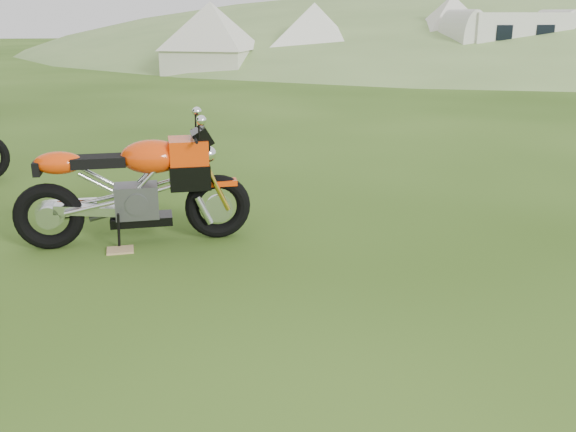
{
  "coord_description": "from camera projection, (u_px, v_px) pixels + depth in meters",
  "views": [
    {
      "loc": [
        -0.5,
        -4.69,
        2.27
      ],
      "look_at": [
        0.16,
        0.4,
        0.64
      ],
      "focal_mm": 40.0,
      "sensor_mm": 36.0,
      "label": 1
    }
  ],
  "objects": [
    {
      "name": "ground",
      "position": [
        275.0,
        307.0,
        5.19
      ],
      "size": [
        120.0,
        120.0,
        0.0
      ],
      "primitive_type": "plane",
      "color": "#25430E",
      "rests_on": "ground"
    },
    {
      "name": "hillside",
      "position": [
        547.0,
        46.0,
        45.92
      ],
      "size": [
        80.0,
        64.0,
        8.0
      ],
      "primitive_type": "ellipsoid",
      "color": "olive",
      "rests_on": "ground"
    },
    {
      "name": "hedgerow",
      "position": [
        547.0,
        46.0,
        45.92
      ],
      "size": [
        36.0,
        1.2,
        8.6
      ],
      "primitive_type": null,
      "color": "black",
      "rests_on": "ground"
    },
    {
      "name": "sport_motorcycle",
      "position": [
        133.0,
        179.0,
        6.45
      ],
      "size": [
        2.29,
        0.74,
        1.35
      ],
      "primitive_type": null,
      "rotation": [
        0.0,
        0.0,
        0.08
      ],
      "color": "#F03E08",
      "rests_on": "ground"
    },
    {
      "name": "plywood_board",
      "position": [
        120.0,
        250.0,
        6.41
      ],
      "size": [
        0.28,
        0.24,
        0.02
      ],
      "primitive_type": "cube",
      "rotation": [
        0.0,
        0.0,
        0.12
      ],
      "color": "tan",
      "rests_on": "ground"
    },
    {
      "name": "tent_left",
      "position": [
        211.0,
        38.0,
        24.78
      ],
      "size": [
        3.95,
        3.95,
        2.67
      ],
      "primitive_type": null,
      "rotation": [
        0.0,
        0.0,
        -0.35
      ],
      "color": "silver",
      "rests_on": "ground"
    },
    {
      "name": "tent_mid",
      "position": [
        314.0,
        37.0,
        25.86
      ],
      "size": [
        3.81,
        3.81,
        2.66
      ],
      "primitive_type": null,
      "rotation": [
        0.0,
        0.0,
        -0.29
      ],
      "color": "white",
      "rests_on": "ground"
    },
    {
      "name": "tent_right",
      "position": [
        450.0,
        35.0,
        25.68
      ],
      "size": [
        3.35,
        3.35,
        2.83
      ],
      "primitive_type": null,
      "rotation": [
        0.0,
        0.0,
        -0.03
      ],
      "color": "silver",
      "rests_on": "ground"
    },
    {
      "name": "caravan",
      "position": [
        509.0,
        43.0,
        24.21
      ],
      "size": [
        5.29,
        2.97,
        2.35
      ],
      "primitive_type": null,
      "rotation": [
        0.0,
        0.0,
        0.15
      ],
      "color": "silver",
      "rests_on": "ground"
    }
  ]
}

